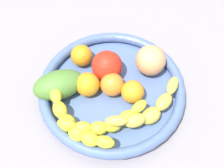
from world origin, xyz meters
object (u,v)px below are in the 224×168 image
Objects in this scene: banana_draped_right at (149,110)px; banana_arching_top at (74,124)px; peach_blush at (151,60)px; mango_green at (59,85)px; tomato_red at (107,66)px; banana_draped_left at (105,123)px; orange_mid_left at (112,83)px; orange_rear at (133,92)px; orange_mid_right at (82,55)px; fruit_bowl at (112,90)px; orange_front at (88,84)px.

banana_arching_top is at bearing 150.61° from banana_draped_right.
peach_blush is 0.63× the size of mango_green.
banana_draped_left is at bearing -132.67° from tomato_red.
peach_blush is at bearing -8.32° from orange_mid_left.
orange_rear is at bearing -66.31° from orange_mid_left.
banana_draped_left is 10.19cm from orange_rear.
tomato_red is (0.66, 14.94, 0.68)cm from banana_draped_right.
banana_arching_top is at bearing -132.63° from orange_mid_right.
banana_arching_top is (-12.84, -2.49, 2.65)cm from fruit_bowl.
banana_draped_right is (1.54, -10.59, 2.59)cm from fruit_bowl.
banana_draped_left reaches higher than fruit_bowl.
peach_blush is at bearing 2.63° from banana_arching_top.
mango_green is (3.31, 10.44, 0.03)cm from banana_arching_top.
fruit_bowl is 6.19cm from orange_front.
tomato_red is at bearing -73.79° from orange_mid_right.
fruit_bowl is 10.37cm from banana_draped_left.
banana_draped_right is 1.03× the size of banana_arching_top.
peach_blush reaches higher than orange_mid_left.
banana_arching_top is 1.70× the size of mango_green.
peach_blush is at bearing -24.17° from mango_green.
banana_draped_left is 2.44× the size of peach_blush.
banana_arching_top is 3.76× the size of orange_rear.
banana_draped_left is at bearing -37.64° from banana_arching_top.
banana_arching_top is 13.30cm from orange_mid_left.
banana_draped_left is 10.16cm from banana_draped_right.
orange_rear is (2.11, -4.81, -0.09)cm from orange_mid_left.
banana_draped_right is 3.80× the size of orange_mid_right.
orange_mid_right is at bearing 66.46° from banana_draped_left.
fruit_bowl is at bearing 98.27° from banana_draped_right.
mango_green reaches higher than banana_draped_right.
peach_blush reaches higher than mango_green.
orange_mid_right is (-0.07, 11.33, -0.06)cm from orange_mid_left.
banana_draped_left is 19.63cm from orange_mid_right.
banana_draped_left is at bearing -169.50° from orange_rear.
tomato_red is (-0.08, 8.92, 1.03)cm from orange_rear.
fruit_bowl is 4.69× the size of tomato_red.
peach_blush is 10.72cm from tomato_red.
fruit_bowl is 1.68× the size of banana_draped_right.
orange_mid_left is (-1.36, 10.82, -0.26)cm from banana_draped_right.
orange_rear is at bearing -63.46° from fruit_bowl.
tomato_red is at bearing 24.47° from banana_arching_top.
orange_rear is at bearing 10.50° from banana_draped_left.
fruit_bowl is 5.87cm from tomato_red.
banana_arching_top is at bearing 142.36° from banana_draped_left.
mango_green reaches higher than banana_arching_top.
banana_draped_right is at bearing -67.80° from orange_front.
orange_front reaches higher than banana_draped_right.
banana_draped_right is 15.47cm from orange_front.
banana_draped_right is 3.62× the size of orange_front.
orange_mid_left is 4.68cm from tomato_red.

